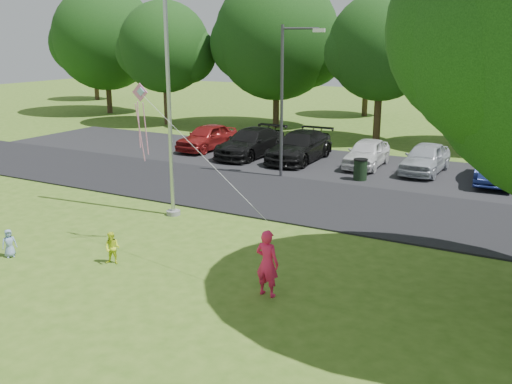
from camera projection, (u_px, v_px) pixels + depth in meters
The scene contains 13 objects.
ground at pixel (166, 286), 14.61m from camera, with size 120.00×120.00×0.00m, color #42681B.
park_road at pixel (308, 200), 22.22m from camera, with size 60.00×6.00×0.06m, color black.
parking_strip at pixel (362, 168), 27.72m from camera, with size 42.00×7.00×0.06m, color black.
flagpole at pixel (169, 98), 19.37m from camera, with size 0.50×0.50×10.00m.
street_lamp at pixel (288, 88), 24.86m from camera, with size 1.85×0.65×6.69m.
trash_can at pixel (360, 170), 25.13m from camera, with size 0.63×0.63×1.00m.
tree_row at pixel (442, 45), 32.88m from camera, with size 64.35×11.94×10.88m.
horizon_trees at pixel (504, 65), 40.26m from camera, with size 77.46×7.20×7.02m.
parked_cars at pixel (366, 153), 27.40m from camera, with size 20.50×5.42×1.49m.
woman at pixel (267, 263), 13.87m from camera, with size 0.62×0.41×1.69m, color #F42056.
child_yellow at pixel (112, 248), 15.92m from camera, with size 0.45×0.35×0.93m, color #E0F526.
child_blue at pixel (9, 243), 16.43m from camera, with size 0.41×0.27×0.83m, color #86A2CD.
kite at pixel (144, 111), 16.26m from camera, with size 5.08×1.57×2.99m.
Camera 1 is at (8.49, -10.70, 6.15)m, focal length 40.00 mm.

